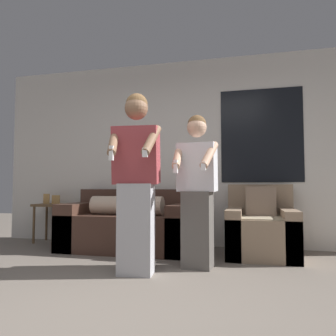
{
  "coord_description": "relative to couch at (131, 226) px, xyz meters",
  "views": [
    {
      "loc": [
        0.89,
        -2.06,
        0.83
      ],
      "look_at": [
        0.11,
        1.14,
        1.02
      ],
      "focal_mm": 35.0,
      "sensor_mm": 36.0,
      "label": 1
    }
  ],
  "objects": [
    {
      "name": "side_table",
      "position": [
        -1.31,
        0.26,
        0.19
      ],
      "size": [
        0.6,
        0.4,
        0.73
      ],
      "color": "brown",
      "rests_on": "ground_plane"
    },
    {
      "name": "person_right",
      "position": [
        1.02,
        -0.8,
        0.5
      ],
      "size": [
        0.46,
        0.48,
        1.59
      ],
      "color": "#56514C",
      "rests_on": "ground_plane"
    },
    {
      "name": "ground_plane",
      "position": [
        0.64,
        -2.12,
        -0.31
      ],
      "size": [
        14.0,
        14.0,
        0.0
      ],
      "primitive_type": "plane",
      "color": "slate"
    },
    {
      "name": "couch",
      "position": [
        0.0,
        0.0,
        0.0
      ],
      "size": [
        1.74,
        0.94,
        0.8
      ],
      "color": "#472D23",
      "rests_on": "ground_plane"
    },
    {
      "name": "wall_back",
      "position": [
        0.66,
        0.52,
        1.04
      ],
      "size": [
        5.81,
        0.07,
        2.7
      ],
      "color": "silver",
      "rests_on": "ground_plane"
    },
    {
      "name": "person_left",
      "position": [
        0.49,
        -1.19,
        0.58
      ],
      "size": [
        0.5,
        0.5,
        1.75
      ],
      "color": "#B2B2B7",
      "rests_on": "ground_plane"
    },
    {
      "name": "armchair",
      "position": [
        1.69,
        0.01,
        -0.0
      ],
      "size": [
        0.82,
        0.92,
        0.87
      ],
      "color": "#937A60",
      "rests_on": "ground_plane"
    }
  ]
}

